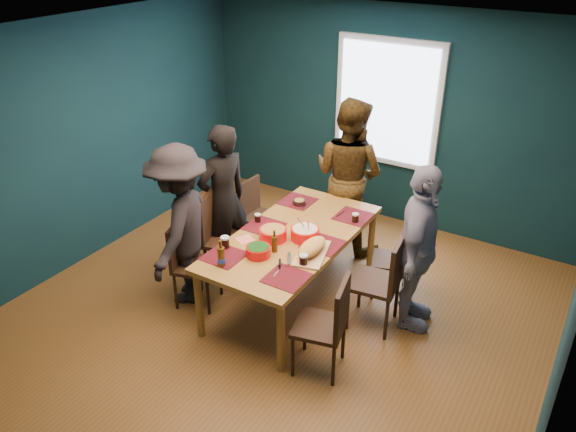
% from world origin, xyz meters
% --- Properties ---
extents(room, '(5.01, 5.01, 2.71)m').
position_xyz_m(room, '(0.00, 0.27, 1.37)').
color(room, brown).
rests_on(room, ground).
extents(dining_table, '(1.03, 2.05, 0.78)m').
position_xyz_m(dining_table, '(-0.00, 0.25, 0.70)').
color(dining_table, '#A37431').
rests_on(dining_table, floor).
extents(chair_left_far, '(0.40, 0.40, 0.85)m').
position_xyz_m(chair_left_far, '(-0.94, 0.96, 0.50)').
color(chair_left_far, black).
rests_on(chair_left_far, floor).
extents(chair_left_mid, '(0.57, 0.57, 1.00)m').
position_xyz_m(chair_left_mid, '(-0.89, 0.21, 0.58)').
color(chair_left_mid, black).
rests_on(chair_left_mid, floor).
extents(chair_left_near, '(0.51, 0.51, 0.90)m').
position_xyz_m(chair_left_near, '(-0.89, -0.31, 0.53)').
color(chair_left_near, black).
rests_on(chair_left_near, floor).
extents(chair_right_far, '(0.47, 0.47, 0.82)m').
position_xyz_m(chair_right_far, '(0.87, 0.92, 0.48)').
color(chair_right_far, black).
rests_on(chair_right_far, floor).
extents(chair_right_mid, '(0.50, 0.50, 0.98)m').
position_xyz_m(chair_right_mid, '(0.95, 0.35, 0.57)').
color(chair_right_mid, black).
rests_on(chair_right_mid, floor).
extents(chair_right_near, '(0.50, 0.50, 0.93)m').
position_xyz_m(chair_right_near, '(0.79, -0.46, 0.54)').
color(chair_right_near, black).
rests_on(chair_right_near, floor).
extents(person_far_left, '(0.57, 0.71, 1.70)m').
position_xyz_m(person_far_left, '(-0.97, 0.40, 0.85)').
color(person_far_left, black).
rests_on(person_far_left, floor).
extents(person_back, '(0.97, 0.80, 1.82)m').
position_xyz_m(person_back, '(-0.05, 1.58, 0.91)').
color(person_back, black).
rests_on(person_back, floor).
extents(person_right, '(0.60, 1.04, 1.67)m').
position_xyz_m(person_right, '(1.17, 0.54, 0.83)').
color(person_right, silver).
rests_on(person_right, floor).
extents(person_near_left, '(0.94, 1.23, 1.68)m').
position_xyz_m(person_near_left, '(-0.99, -0.27, 0.84)').
color(person_near_left, black).
rests_on(person_near_left, floor).
extents(bowl_salad, '(0.27, 0.27, 0.11)m').
position_xyz_m(bowl_salad, '(-0.13, 0.09, 0.84)').
color(bowl_salad, red).
rests_on(bowl_salad, dining_table).
extents(bowl_dumpling, '(0.28, 0.28, 0.26)m').
position_xyz_m(bowl_dumpling, '(0.13, 0.26, 0.84)').
color(bowl_dumpling, red).
rests_on(bowl_dumpling, dining_table).
extents(bowl_herbs, '(0.23, 0.23, 0.10)m').
position_xyz_m(bowl_herbs, '(-0.08, -0.24, 0.83)').
color(bowl_herbs, red).
rests_on(bowl_herbs, dining_table).
extents(cutting_board, '(0.39, 0.66, 0.14)m').
position_xyz_m(cutting_board, '(0.33, 0.04, 0.84)').
color(cutting_board, tan).
rests_on(cutting_board, dining_table).
extents(small_bowl, '(0.14, 0.14, 0.06)m').
position_xyz_m(small_bowl, '(-0.29, 0.86, 0.81)').
color(small_bowl, black).
rests_on(small_bowl, dining_table).
extents(beer_bottle_a, '(0.07, 0.07, 0.26)m').
position_xyz_m(beer_bottle_a, '(-0.26, -0.55, 0.87)').
color(beer_bottle_a, '#452A0C').
rests_on(beer_bottle_a, dining_table).
extents(beer_bottle_b, '(0.06, 0.06, 0.22)m').
position_xyz_m(beer_bottle_b, '(0.01, -0.10, 0.86)').
color(beer_bottle_b, '#452A0C').
rests_on(beer_bottle_b, dining_table).
extents(cola_glass_a, '(0.08, 0.08, 0.12)m').
position_xyz_m(cola_glass_a, '(-0.42, -0.29, 0.84)').
color(cola_glass_a, black).
rests_on(cola_glass_a, dining_table).
extents(cola_glass_b, '(0.08, 0.08, 0.11)m').
position_xyz_m(cola_glass_b, '(0.36, -0.17, 0.84)').
color(cola_glass_b, black).
rests_on(cola_glass_b, dining_table).
extents(cola_glass_c, '(0.07, 0.07, 0.10)m').
position_xyz_m(cola_glass_c, '(0.40, 0.82, 0.83)').
color(cola_glass_c, black).
rests_on(cola_glass_c, dining_table).
extents(cola_glass_d, '(0.06, 0.06, 0.09)m').
position_xyz_m(cola_glass_d, '(-0.45, 0.30, 0.83)').
color(cola_glass_d, black).
rests_on(cola_glass_d, dining_table).
extents(napkin_a, '(0.16, 0.16, 0.00)m').
position_xyz_m(napkin_a, '(0.33, 0.26, 0.78)').
color(napkin_a, '#FD6A6D').
rests_on(napkin_a, dining_table).
extents(napkin_b, '(0.20, 0.20, 0.00)m').
position_xyz_m(napkin_b, '(-0.35, -0.07, 0.78)').
color(napkin_b, '#FD6A6D').
rests_on(napkin_b, dining_table).
extents(napkin_c, '(0.13, 0.13, 0.00)m').
position_xyz_m(napkin_c, '(0.36, -0.46, 0.78)').
color(napkin_c, '#FD6A6D').
rests_on(napkin_c, dining_table).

